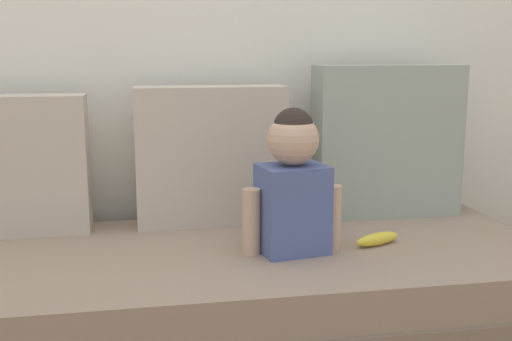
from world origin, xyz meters
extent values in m
cube|color=#826C5B|center=(0.00, 0.00, 0.14)|extent=(2.13, 0.84, 0.27)
cube|color=gray|center=(0.00, 0.00, 0.34)|extent=(2.07, 0.81, 0.13)
cube|color=#C1B29E|center=(-0.66, 0.32, 0.63)|extent=(0.47, 0.16, 0.47)
cube|color=#C1B29E|center=(0.00, 0.32, 0.65)|extent=(0.53, 0.16, 0.49)
cube|color=#99A393|center=(0.66, 0.32, 0.68)|extent=(0.55, 0.16, 0.56)
cube|color=#4C5B93|center=(0.21, -0.05, 0.54)|extent=(0.22, 0.19, 0.27)
sphere|color=tan|center=(0.21, -0.05, 0.75)|extent=(0.16, 0.16, 0.16)
sphere|color=#2D231E|center=(0.21, -0.05, 0.79)|extent=(0.12, 0.12, 0.12)
cylinder|color=tan|center=(0.08, -0.05, 0.50)|extent=(0.06, 0.06, 0.20)
cylinder|color=tan|center=(0.34, -0.05, 0.50)|extent=(0.06, 0.06, 0.20)
ellipsoid|color=yellow|center=(0.49, -0.04, 0.42)|extent=(0.17, 0.10, 0.04)
camera|label=1|loc=(-0.24, -1.84, 1.01)|focal=43.42mm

